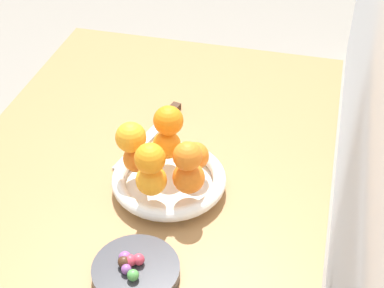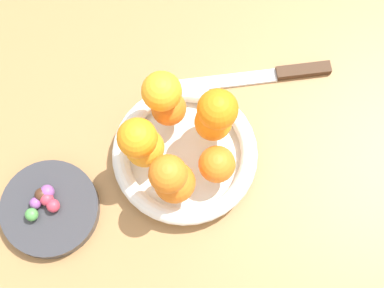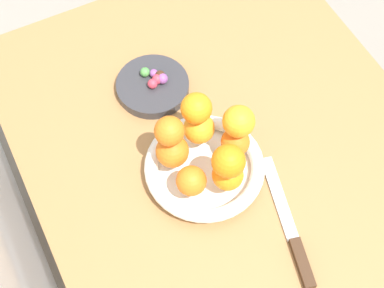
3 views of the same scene
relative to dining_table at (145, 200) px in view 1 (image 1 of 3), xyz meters
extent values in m
cube|color=#9E7042|center=(0.00, 0.00, 0.07)|extent=(1.10, 0.76, 0.04)
cylinder|color=#9E7042|center=(-0.49, -0.32, -0.30)|extent=(0.05, 0.05, 0.70)
cylinder|color=#9E7042|center=(-0.49, 0.32, -0.30)|extent=(0.05, 0.05, 0.70)
cylinder|color=white|center=(0.05, 0.07, 0.10)|extent=(0.18, 0.18, 0.01)
torus|color=white|center=(0.05, 0.07, 0.12)|extent=(0.22, 0.22, 0.03)
cylinder|color=#333338|center=(0.27, 0.07, 0.10)|extent=(0.15, 0.15, 0.02)
sphere|color=orange|center=(-0.01, 0.05, 0.16)|extent=(0.06, 0.06, 0.06)
sphere|color=orange|center=(0.05, 0.01, 0.15)|extent=(0.05, 0.05, 0.05)
sphere|color=orange|center=(0.10, 0.05, 0.16)|extent=(0.06, 0.06, 0.06)
sphere|color=orange|center=(0.08, 0.12, 0.16)|extent=(0.06, 0.06, 0.06)
sphere|color=orange|center=(0.01, 0.11, 0.16)|extent=(0.05, 0.05, 0.05)
sphere|color=orange|center=(0.11, 0.05, 0.22)|extent=(0.06, 0.06, 0.06)
sphere|color=orange|center=(0.05, 0.00, 0.21)|extent=(0.06, 0.06, 0.06)
sphere|color=orange|center=(0.09, 0.12, 0.22)|extent=(0.05, 0.05, 0.05)
sphere|color=orange|center=(-0.01, 0.05, 0.21)|extent=(0.06, 0.06, 0.06)
sphere|color=#8C4C99|center=(0.28, 0.06, 0.12)|extent=(0.02, 0.02, 0.02)
sphere|color=#8C4C99|center=(0.26, 0.05, 0.12)|extent=(0.02, 0.02, 0.02)
sphere|color=#472819|center=(0.27, 0.06, 0.12)|extent=(0.02, 0.02, 0.02)
sphere|color=#4C9947|center=(0.29, 0.08, 0.12)|extent=(0.02, 0.02, 0.02)
sphere|color=#C6384C|center=(0.26, 0.06, 0.12)|extent=(0.02, 0.02, 0.02)
sphere|color=#C6384C|center=(0.26, 0.08, 0.12)|extent=(0.02, 0.02, 0.02)
cube|color=#3F2819|center=(-0.19, 0.00, 0.10)|extent=(0.09, 0.04, 0.01)
cube|color=silver|center=(-0.06, -0.03, 0.09)|extent=(0.17, 0.06, 0.01)
camera|label=1|loc=(0.87, 0.32, 0.88)|focal=55.00mm
camera|label=2|loc=(0.13, 0.32, 0.98)|focal=55.00mm
camera|label=3|loc=(-0.40, 0.32, 1.07)|focal=55.00mm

